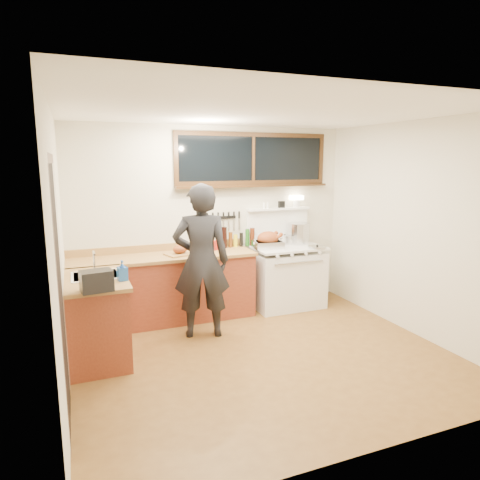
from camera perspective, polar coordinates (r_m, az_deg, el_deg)
name	(u,v)px	position (r m, az deg, el deg)	size (l,w,h in m)	color
ground_plane	(264,356)	(4.91, 3.21, -15.21)	(4.00, 3.50, 0.02)	brown
room_shell	(266,207)	(4.45, 3.43, 4.45)	(4.10, 3.60, 2.65)	beige
counter_back	(164,288)	(5.81, -10.09, -6.32)	(2.44, 0.64, 1.00)	maroon
counter_left	(97,318)	(4.93, -18.55, -9.82)	(0.64, 1.09, 0.90)	maroon
sink_unit	(96,281)	(4.88, -18.64, -5.14)	(0.50, 0.45, 0.37)	white
vintage_stove	(286,275)	(6.35, 6.16, -4.62)	(1.02, 0.74, 1.61)	white
back_window	(253,165)	(6.24, 1.80, 9.99)	(2.32, 0.13, 0.77)	black
left_doorway	(61,296)	(3.61, -22.71, -6.91)	(0.02, 1.04, 2.17)	black
knife_strip	(222,218)	(6.13, -2.41, 2.90)	(0.52, 0.03, 0.28)	black
man	(201,261)	(5.15, -5.17, -2.85)	(0.77, 0.60, 1.87)	black
soap_bottle	(122,270)	(4.58, -15.42, -3.94)	(0.11, 0.11, 0.21)	#2152A5
toaster	(96,281)	(4.28, -18.59, -5.18)	(0.31, 0.24, 0.20)	black
cutting_board	(180,251)	(5.68, -7.95, -1.44)	(0.43, 0.37, 0.13)	olive
roast_turkey	(268,241)	(6.08, 3.78, -0.13)	(0.45, 0.35, 0.24)	silver
stockpot	(298,233)	(6.45, 7.80, 0.90)	(0.44, 0.44, 0.31)	silver
saucepan	(290,240)	(6.40, 6.65, 0.03)	(0.18, 0.29, 0.13)	silver
pot_lid	(317,247)	(6.20, 10.26, -0.89)	(0.27, 0.27, 0.04)	silver
coffee_tin	(216,245)	(5.94, -3.15, -0.70)	(0.09, 0.07, 0.13)	maroon
pitcher	(194,243)	(5.98, -6.20, -0.44)	(0.11, 0.11, 0.18)	white
bottle_cluster	(235,238)	(6.13, -0.70, 0.24)	(0.58, 0.07, 0.30)	black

